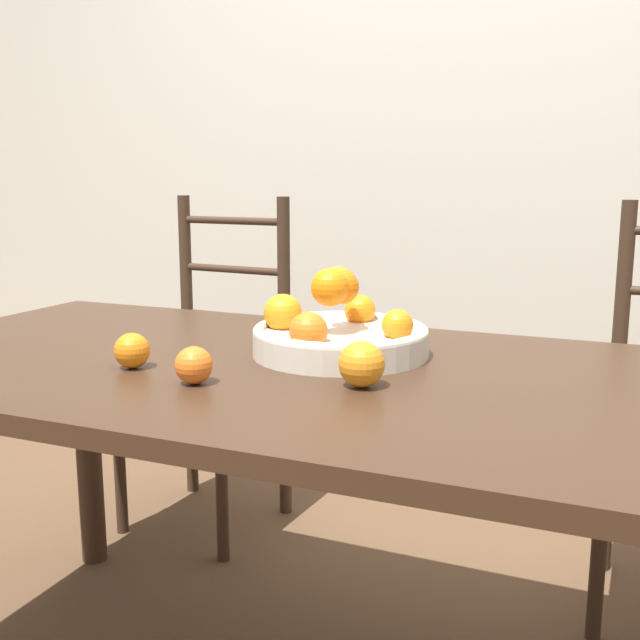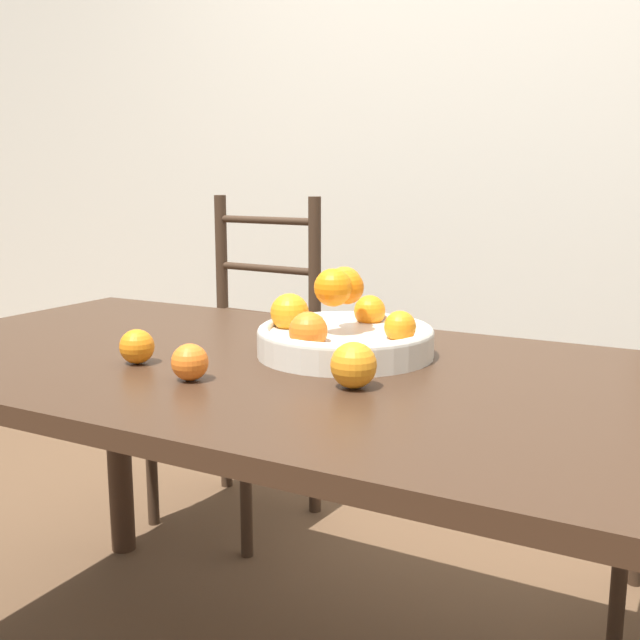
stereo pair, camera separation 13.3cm
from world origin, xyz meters
name	(u,v)px [view 1 (the left image)]	position (x,y,z in m)	size (l,w,h in m)	color
wall_back	(467,117)	(0.00, 1.47, 1.30)	(8.00, 0.06, 2.60)	beige
dining_table	(290,412)	(0.00, 0.00, 0.65)	(1.76, 0.88, 0.74)	#382316
fruit_bowl	(338,332)	(0.06, 0.11, 0.79)	(0.35, 0.35, 0.18)	beige
orange_loose_0	(362,364)	(0.18, -0.09, 0.78)	(0.08, 0.08, 0.08)	orange
orange_loose_1	(194,365)	(-0.09, -0.19, 0.77)	(0.06, 0.06, 0.06)	orange
orange_loose_2	(132,351)	(-0.25, -0.14, 0.77)	(0.07, 0.07, 0.07)	orange
chair_left	(211,371)	(-0.62, 0.74, 0.49)	(0.45, 0.43, 1.03)	#382619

